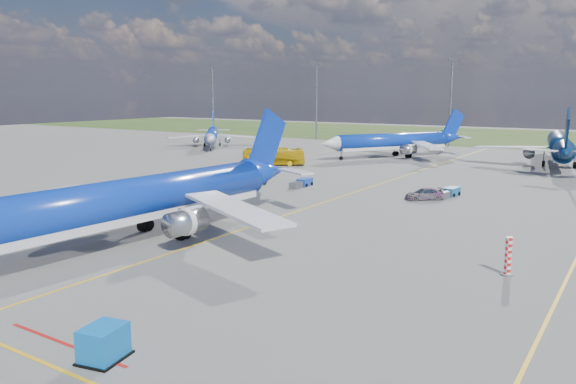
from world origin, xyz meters
The scene contains 16 objects.
ground centered at (0.00, 0.00, 0.00)m, with size 400.00×400.00×0.00m, color #585855.
grass_strip centered at (0.00, 150.00, 0.00)m, with size 400.00×80.00×0.01m, color #2D4719.
taxiway_lines centered at (0.17, 27.70, 0.01)m, with size 60.25×160.00×0.02m.
floodlight_masts centered at (10.00, 110.00, 12.56)m, with size 202.20×0.50×22.70m.
warning_post centered at (26.00, 8.00, 1.50)m, with size 0.50×0.50×3.00m, color red.
bg_jet_nw centered at (-60.57, 74.66, 0.00)m, with size 24.71×32.43×8.49m, color #0B2FA6, non-canonical shape.
bg_jet_nnw centered at (-12.41, 77.88, 0.00)m, with size 28.97×38.02×9.96m, color #0B2FA6, non-canonical shape.
bg_jet_n centered at (19.78, 82.21, 0.00)m, with size 32.54×42.71×11.19m, color #082146, non-canonical shape.
main_airliner centered at (-5.26, -0.48, 0.00)m, with size 33.95×44.55×11.67m, color #0B2FA6, non-canonical shape.
uld_container centered at (11.25, -18.00, 0.91)m, with size 1.81×2.26×1.81m, color blue.
apron_bus centered at (-26.40, 52.91, 1.67)m, with size 2.80×11.97×3.33m, color gold.
service_car_a centered at (-17.71, 21.39, 0.61)m, with size 1.44×3.59×1.22m, color #999999.
service_car_b centered at (-16.54, 33.08, 0.68)m, with size 2.24×4.87×1.35m, color #999999.
service_car_c centered at (10.09, 34.45, 0.74)m, with size 2.06×5.07×1.47m, color #999999.
baggage_tug_w centered at (12.08, 38.25, 0.54)m, with size 2.02×5.23×1.14m.
baggage_tug_c centered at (-8.71, 34.37, 0.53)m, with size 1.56×5.11×1.14m.
Camera 1 is at (34.31, -35.85, 13.82)m, focal length 35.00 mm.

